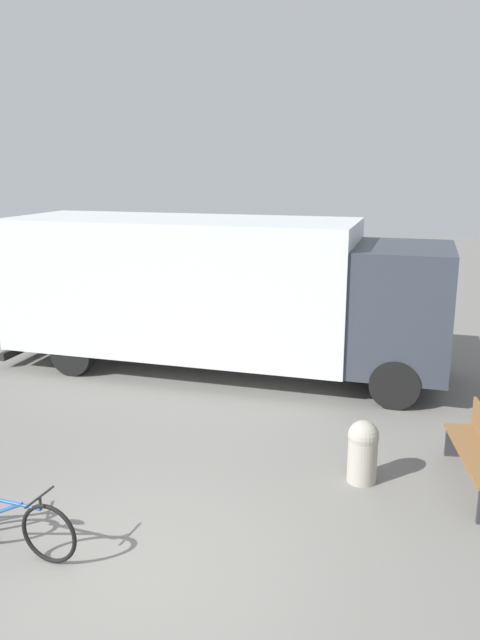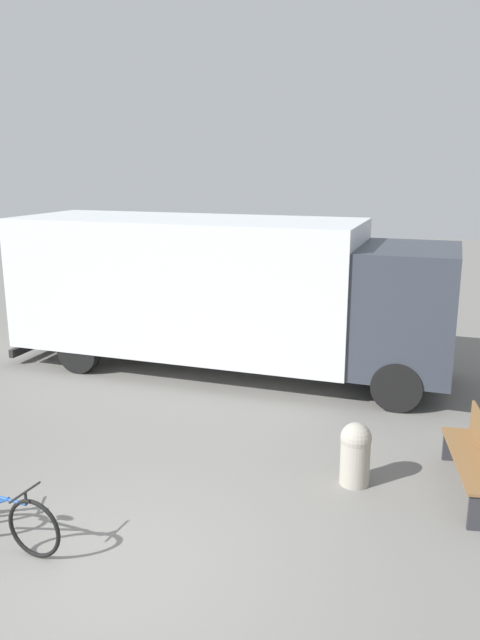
# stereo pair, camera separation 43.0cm
# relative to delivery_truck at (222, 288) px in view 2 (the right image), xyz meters

# --- Properties ---
(ground_plane) EXTENTS (60.00, 60.00, 0.00)m
(ground_plane) POSITION_rel_delivery_truck_xyz_m (0.10, -6.41, -1.62)
(ground_plane) COLOR slate
(delivery_truck) EXTENTS (8.71, 3.92, 2.93)m
(delivery_truck) POSITION_rel_delivery_truck_xyz_m (0.00, 0.00, 0.00)
(delivery_truck) COLOR silver
(delivery_truck) RESTS_ON ground
(park_bench) EXTENTS (0.40, 1.80, 0.86)m
(park_bench) POSITION_rel_delivery_truck_xyz_m (3.90, -4.27, -1.14)
(park_bench) COLOR brown
(park_bench) RESTS_ON ground
(bollard_near_bench) EXTENTS (0.39, 0.39, 0.82)m
(bollard_near_bench) POSITION_rel_delivery_truck_xyz_m (2.46, -4.27, -1.18)
(bollard_near_bench) COLOR #9E998C
(bollard_near_bench) RESTS_ON ground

